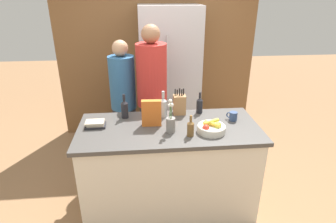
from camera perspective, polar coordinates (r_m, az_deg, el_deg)
ground_plane at (r=3.26m, az=0.18°, el=-17.96°), size 14.00×14.00×0.00m
kitchen_island at (r=2.97m, az=0.19°, el=-11.18°), size 1.76×0.80×0.93m
back_wall_wood at (r=4.36m, az=-2.23°, el=12.22°), size 2.96×0.12×2.60m
refrigerator at (r=4.10m, az=0.30°, el=7.00°), size 0.84×0.62×1.98m
fruit_bowl at (r=2.65m, az=8.82°, el=-3.31°), size 0.26×0.26×0.11m
knife_block at (r=2.98m, az=2.33°, el=1.46°), size 0.13×0.11×0.29m
flower_vase at (r=2.60m, az=0.55°, el=-2.27°), size 0.09×0.09×0.33m
cereal_box at (r=2.71m, az=-3.37°, el=-0.33°), size 0.19×0.07×0.26m
coffee_mug at (r=2.92m, az=13.06°, el=-0.92°), size 0.10×0.09×0.09m
book_stack at (r=2.81m, az=-14.55°, el=-2.49°), size 0.20×0.15×0.06m
bottle_oil at (r=2.55m, az=4.60°, el=-3.34°), size 0.06×0.06×0.20m
bottle_vinegar at (r=2.92m, az=-8.81°, el=0.59°), size 0.07×0.07×0.26m
bottle_wine at (r=2.91m, az=-0.98°, el=1.00°), size 0.08×0.08×0.28m
bottle_water at (r=3.02m, az=6.43°, el=1.36°), size 0.07×0.07×0.23m
person_at_sink at (r=3.56m, az=-9.06°, el=2.84°), size 0.32×0.32×1.63m
person_in_blue at (r=3.37m, az=-3.25°, el=3.85°), size 0.36×0.36×1.82m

